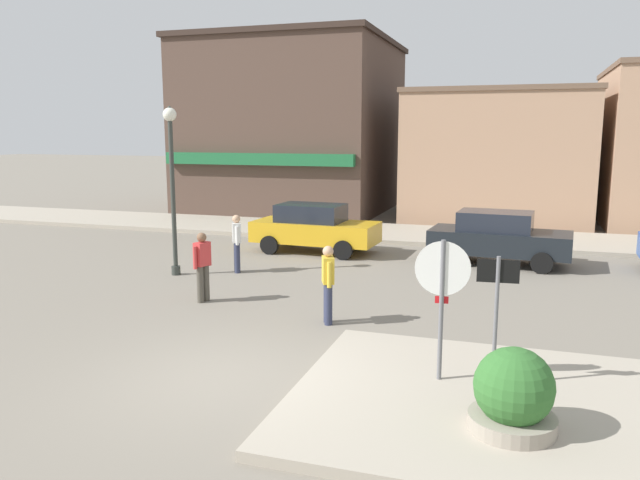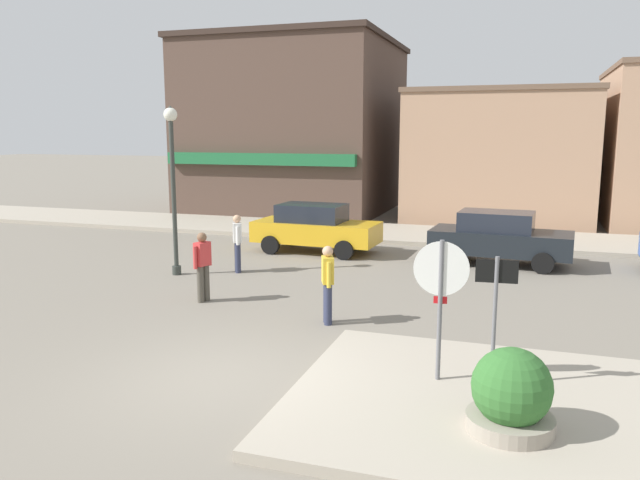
{
  "view_description": "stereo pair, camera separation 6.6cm",
  "coord_description": "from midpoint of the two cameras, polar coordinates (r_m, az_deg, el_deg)",
  "views": [
    {
      "loc": [
        4.37,
        -8.4,
        3.86
      ],
      "look_at": [
        0.16,
        4.5,
        1.5
      ],
      "focal_mm": 35.0,
      "sensor_mm": 36.0,
      "label": 1
    },
    {
      "loc": [
        4.43,
        -8.38,
        3.86
      ],
      "look_at": [
        0.16,
        4.5,
        1.5
      ],
      "focal_mm": 35.0,
      "sensor_mm": 36.0,
      "label": 2
    }
  ],
  "objects": [
    {
      "name": "lamp_post",
      "position": [
        17.14,
        -13.23,
        6.59
      ],
      "size": [
        0.36,
        0.36,
        4.54
      ],
      "color": "#333833",
      "rests_on": "ground"
    },
    {
      "name": "sidewalk_corner",
      "position": [
        9.36,
        17.96,
        -14.51
      ],
      "size": [
        6.4,
        4.8,
        0.15
      ],
      "primitive_type": "cube",
      "color": "#A89E8C",
      "rests_on": "ground"
    },
    {
      "name": "planter",
      "position": [
        8.39,
        17.29,
        -13.75
      ],
      "size": [
        1.1,
        1.1,
        1.23
      ],
      "color": "gray",
      "rests_on": "ground"
    },
    {
      "name": "stop_sign",
      "position": [
        9.46,
        11.16,
        -4.67
      ],
      "size": [
        0.82,
        0.1,
        2.3
      ],
      "color": "slate",
      "rests_on": "ground"
    },
    {
      "name": "kerb_far",
      "position": [
        23.64,
        7.4,
        0.57
      ],
      "size": [
        80.0,
        4.0,
        0.15
      ],
      "primitive_type": "cube",
      "color": "#A89E8C",
      "rests_on": "ground"
    },
    {
      "name": "pedestrian_crossing_far",
      "position": [
        17.38,
        -7.46,
        -0.13
      ],
      "size": [
        0.37,
        0.52,
        1.61
      ],
      "color": "#2D334C",
      "rests_on": "ground"
    },
    {
      "name": "building_corner_shop",
      "position": [
        31.54,
        -2.04,
        10.31
      ],
      "size": [
        9.42,
        9.83,
        8.21
      ],
      "color": "brown",
      "rests_on": "ground"
    },
    {
      "name": "parked_car_second",
      "position": [
        19.03,
        16.18,
        0.25
      ],
      "size": [
        4.11,
        2.1,
        1.56
      ],
      "color": "black",
      "rests_on": "ground"
    },
    {
      "name": "pedestrian_crossing_near",
      "position": [
        14.49,
        -10.55,
        -2.23
      ],
      "size": [
        0.31,
        0.55,
        1.61
      ],
      "color": "#4C473D",
      "rests_on": "ground"
    },
    {
      "name": "pedestrian_kerb_side",
      "position": [
        12.61,
        0.86,
        -3.87
      ],
      "size": [
        0.35,
        0.54,
        1.61
      ],
      "color": "#2D334C",
      "rests_on": "ground"
    },
    {
      "name": "one_way_sign",
      "position": [
        9.46,
        15.9,
        -6.03
      ],
      "size": [
        0.6,
        0.08,
        2.1
      ],
      "color": "slate",
      "rests_on": "ground"
    },
    {
      "name": "building_storefront_left_near",
      "position": [
        29.34,
        16.19,
        7.46
      ],
      "size": [
        7.81,
        7.7,
        5.63
      ],
      "color": "tan",
      "rests_on": "ground"
    },
    {
      "name": "parked_car_nearest",
      "position": [
        20.14,
        -0.35,
        1.16
      ],
      "size": [
        4.08,
        2.02,
        1.56
      ],
      "color": "gold",
      "rests_on": "ground"
    },
    {
      "name": "ground_plane",
      "position": [
        10.23,
        -8.83,
        -12.43
      ],
      "size": [
        160.0,
        160.0,
        0.0
      ],
      "primitive_type": "plane",
      "color": "gray"
    }
  ]
}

